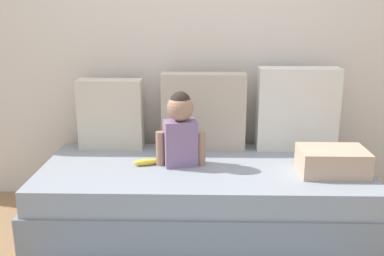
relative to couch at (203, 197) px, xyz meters
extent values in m
plane|color=#93704C|center=(0.00, 0.00, -0.22)|extent=(12.00, 12.00, 0.00)
cube|color=silver|center=(0.00, 0.60, 0.88)|extent=(5.33, 0.10, 2.20)
cube|color=gray|center=(0.00, 0.00, -0.08)|extent=(2.13, 0.94, 0.28)
cube|color=#8C939E|center=(0.00, 0.00, 0.14)|extent=(2.06, 0.91, 0.16)
cube|color=beige|center=(-0.66, 0.37, 0.47)|extent=(0.45, 0.16, 0.50)
cube|color=#C1B29E|center=(0.00, 0.37, 0.49)|extent=(0.59, 0.16, 0.54)
cube|color=silver|center=(0.66, 0.37, 0.51)|extent=(0.56, 0.16, 0.58)
cube|color=gray|center=(-0.15, 0.01, 0.37)|extent=(0.23, 0.17, 0.29)
sphere|color=#9E755B|center=(-0.15, 0.01, 0.60)|extent=(0.17, 0.17, 0.17)
sphere|color=#2D231E|center=(-0.15, 0.01, 0.64)|extent=(0.13, 0.13, 0.13)
cylinder|color=#9E755B|center=(-0.28, 0.01, 0.33)|extent=(0.06, 0.06, 0.22)
cylinder|color=#9E755B|center=(-0.02, 0.01, 0.33)|extent=(0.06, 0.06, 0.22)
ellipsoid|color=yellow|center=(-0.37, 0.00, 0.24)|extent=(0.18, 0.10, 0.04)
cube|color=tan|center=(0.78, -0.12, 0.30)|extent=(0.40, 0.28, 0.16)
camera|label=1|loc=(-0.01, -2.63, 1.20)|focal=40.64mm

